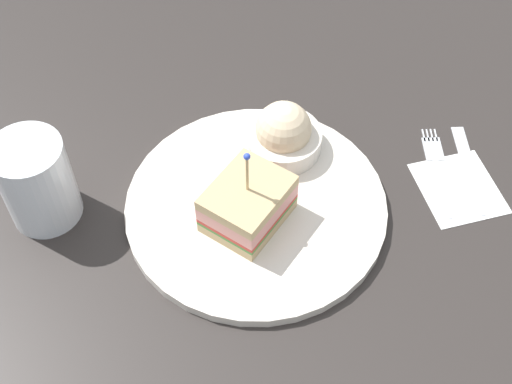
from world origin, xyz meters
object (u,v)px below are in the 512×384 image
at_px(coleslaw_bowl, 283,134).
at_px(sandwich_half_center, 248,204).
at_px(napkin, 459,188).
at_px(plate, 256,206).
at_px(knife, 468,163).
at_px(fork, 436,161).
at_px(drink_glass, 38,185).

bearing_deg(coleslaw_bowl, sandwich_half_center, 63.61).
distance_m(coleslaw_bowl, napkin, 0.21).
bearing_deg(plate, knife, -169.87).
xyz_separation_m(napkin, knife, (-0.02, -0.03, 0.00)).
height_order(napkin, fork, fork).
xyz_separation_m(fork, knife, (-0.04, 0.01, 0.00)).
distance_m(plate, fork, 0.22).
xyz_separation_m(coleslaw_bowl, knife, (-0.22, 0.03, -0.03)).
height_order(plate, coleslaw_bowl, coleslaw_bowl).
xyz_separation_m(plate, napkin, (-0.23, -0.01, -0.01)).
height_order(fork, knife, same).
relative_size(sandwich_half_center, knife, 0.84).
distance_m(sandwich_half_center, drink_glass, 0.22).
xyz_separation_m(plate, drink_glass, (0.23, -0.02, 0.04)).
xyz_separation_m(sandwich_half_center, knife, (-0.27, -0.07, -0.04)).
distance_m(drink_glass, knife, 0.49).
height_order(coleslaw_bowl, napkin, coleslaw_bowl).
bearing_deg(plate, fork, -166.57).
bearing_deg(fork, plate, 13.43).
xyz_separation_m(coleslaw_bowl, napkin, (-0.20, 0.07, -0.04)).
distance_m(coleslaw_bowl, drink_glass, 0.28).
distance_m(plate, drink_glass, 0.24).
distance_m(sandwich_half_center, fork, 0.24).
height_order(napkin, knife, knife).
distance_m(sandwich_half_center, knife, 0.28).
distance_m(coleslaw_bowl, fork, 0.19).
bearing_deg(coleslaw_bowl, fork, 171.69).
bearing_deg(plate, coleslaw_bowl, -115.92).
bearing_deg(napkin, drink_glass, -0.95).
xyz_separation_m(plate, sandwich_half_center, (0.01, 0.02, 0.03)).
bearing_deg(drink_glass, fork, -175.70).
distance_m(coleslaw_bowl, knife, 0.22).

